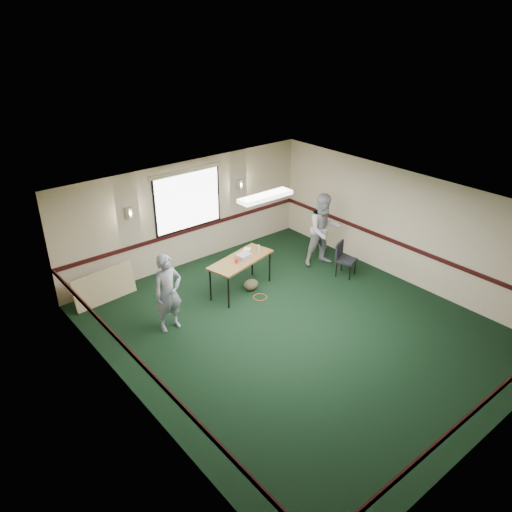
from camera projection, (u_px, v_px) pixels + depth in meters
ground at (295, 329)px, 10.40m from camera, size 8.00×8.00×0.00m
room_shell at (233, 228)px, 11.16m from camera, size 8.00×8.02×8.00m
folding_table at (241, 261)px, 11.47m from camera, size 1.78×1.03×0.83m
projector at (244, 256)px, 11.45m from camera, size 0.34×0.30×0.10m
game_console at (247, 250)px, 11.81m from camera, size 0.24×0.23×0.05m
red_cup at (237, 261)px, 11.24m from camera, size 0.07×0.07×0.11m
water_bottle at (258, 249)px, 11.69m from camera, size 0.06×0.06×0.19m
duffel_bag at (251, 285)px, 11.78m from camera, size 0.44×0.38×0.27m
cable_coil at (260, 297)px, 11.52m from camera, size 0.37×0.37×0.02m
folded_table at (104, 286)px, 11.23m from camera, size 1.48×0.34×0.75m
conference_chair at (343, 256)px, 12.28m from camera, size 0.55×0.56×0.87m
person_left at (168, 293)px, 10.07m from camera, size 0.62×0.41×1.68m
person_right at (324, 230)px, 12.61m from camera, size 1.11×0.98×1.91m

